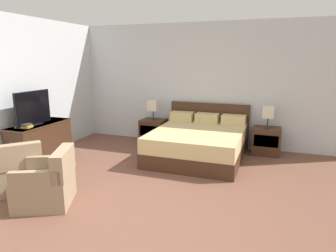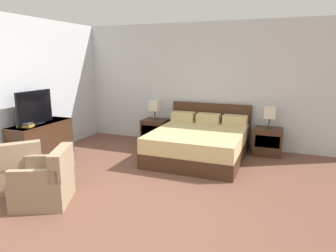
% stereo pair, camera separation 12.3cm
% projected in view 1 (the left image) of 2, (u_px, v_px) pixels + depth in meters
% --- Properties ---
extents(ground_plane, '(11.09, 11.09, 0.00)m').
position_uv_depth(ground_plane, '(122.00, 222.00, 3.60)').
color(ground_plane, brown).
extents(wall_back, '(6.84, 0.06, 2.71)m').
position_uv_depth(wall_back, '(200.00, 85.00, 6.72)').
color(wall_back, silver).
rests_on(wall_back, ground).
extents(wall_left, '(0.06, 5.50, 2.71)m').
position_uv_depth(wall_left, '(26.00, 90.00, 5.67)').
color(wall_left, silver).
rests_on(wall_left, ground).
extents(bed, '(1.77, 1.99, 0.96)m').
position_uv_depth(bed, '(199.00, 142.00, 5.94)').
color(bed, '#422819').
rests_on(bed, ground).
extents(nightstand_left, '(0.55, 0.48, 0.55)m').
position_uv_depth(nightstand_left, '(153.00, 131.00, 6.99)').
color(nightstand_left, '#422819').
rests_on(nightstand_left, ground).
extents(nightstand_right, '(0.55, 0.48, 0.55)m').
position_uv_depth(nightstand_right, '(266.00, 141.00, 6.15)').
color(nightstand_right, '#422819').
rests_on(nightstand_right, ground).
extents(table_lamp_left, '(0.22, 0.22, 0.45)m').
position_uv_depth(table_lamp_left, '(153.00, 106.00, 6.86)').
color(table_lamp_left, '#332D28').
rests_on(table_lamp_left, nightstand_left).
extents(table_lamp_right, '(0.22, 0.22, 0.45)m').
position_uv_depth(table_lamp_right, '(268.00, 112.00, 6.03)').
color(table_lamp_right, '#332D28').
rests_on(table_lamp_right, nightstand_right).
extents(dresser, '(0.49, 1.29, 0.73)m').
position_uv_depth(dresser, '(40.00, 142.00, 5.72)').
color(dresser, '#422819').
rests_on(dresser, ground).
extents(tv, '(0.18, 0.82, 0.63)m').
position_uv_depth(tv, '(33.00, 108.00, 5.49)').
color(tv, black).
rests_on(tv, dresser).
extents(book_red_cover, '(0.29, 0.23, 0.04)m').
position_uv_depth(book_red_cover, '(24.00, 127.00, 5.30)').
color(book_red_cover, gold).
rests_on(book_red_cover, dresser).
extents(book_blue_cover, '(0.24, 0.21, 0.03)m').
position_uv_depth(book_blue_cover, '(24.00, 125.00, 5.29)').
color(book_blue_cover, '#383333').
rests_on(book_blue_cover, book_red_cover).
extents(armchair_by_window, '(0.97, 0.97, 0.76)m').
position_uv_depth(armchair_by_window, '(17.00, 171.00, 4.46)').
color(armchair_by_window, '#9E8466').
rests_on(armchair_by_window, ground).
extents(armchair_companion, '(0.91, 0.91, 0.76)m').
position_uv_depth(armchair_companion, '(47.00, 184.00, 4.01)').
color(armchair_companion, '#9E8466').
rests_on(armchair_companion, ground).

